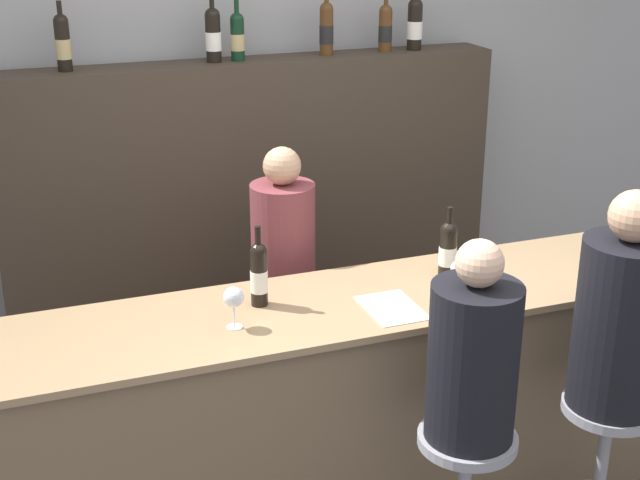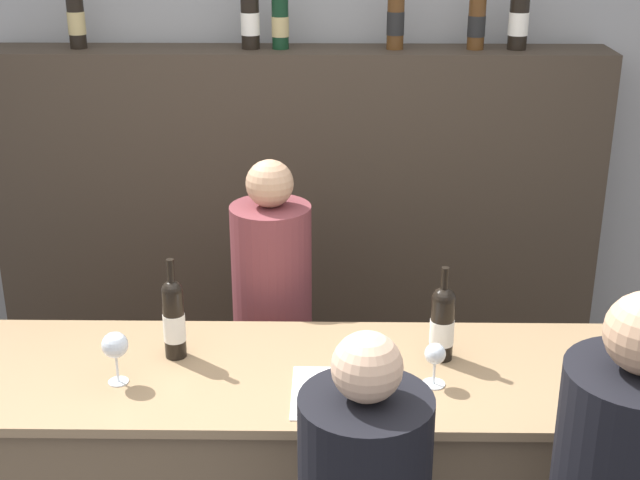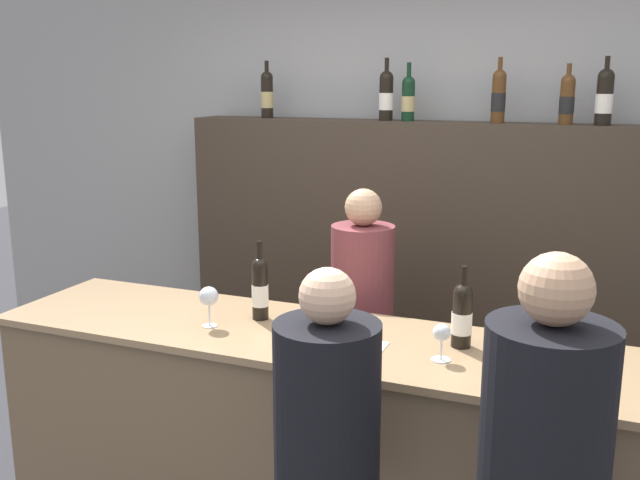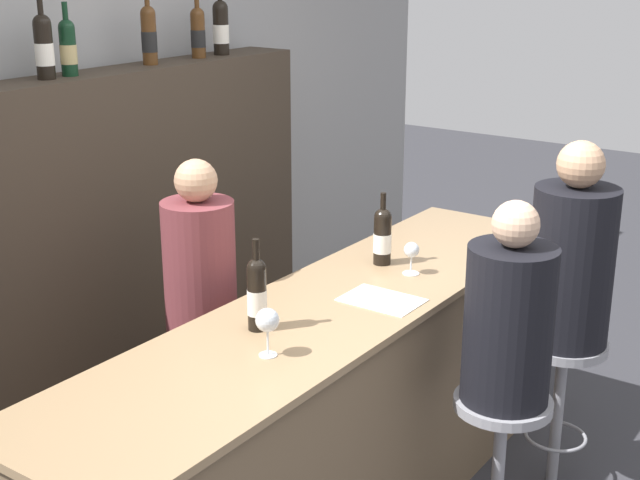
{
  "view_description": "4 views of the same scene",
  "coord_description": "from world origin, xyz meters",
  "px_view_note": "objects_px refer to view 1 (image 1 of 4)",
  "views": [
    {
      "loc": [
        -1.25,
        -2.75,
        2.55
      ],
      "look_at": [
        -0.09,
        0.39,
        1.26
      ],
      "focal_mm": 50.0,
      "sensor_mm": 36.0,
      "label": 1
    },
    {
      "loc": [
        0.15,
        -2.11,
        2.42
      ],
      "look_at": [
        0.12,
        0.31,
        1.45
      ],
      "focal_mm": 50.0,
      "sensor_mm": 36.0,
      "label": 2
    },
    {
      "loc": [
        0.97,
        -2.16,
        2.0
      ],
      "look_at": [
        -0.04,
        0.33,
        1.39
      ],
      "focal_mm": 40.0,
      "sensor_mm": 36.0,
      "label": 3
    },
    {
      "loc": [
        -2.6,
        -1.46,
        2.3
      ],
      "look_at": [
        0.02,
        0.38,
        1.25
      ],
      "focal_mm": 50.0,
      "sensor_mm": 36.0,
      "label": 4
    }
  ],
  "objects_px": {
    "wine_bottle_backbar_5": "(415,24)",
    "bar_stool_right": "(606,436)",
    "wine_bottle_backbar_1": "(213,34)",
    "wine_glass_1": "(458,270)",
    "bar_stool_left": "(465,469)",
    "wine_bottle_backbar_3": "(326,28)",
    "wine_bottle_backbar_2": "(237,36)",
    "wine_bottle_backbar_4": "(385,28)",
    "wine_bottle_counter_1": "(448,249)",
    "guest_seated_left": "(473,356)",
    "wine_bottle_counter_0": "(259,273)",
    "wine_bottle_backbar_0": "(63,42)",
    "bartender": "(284,311)",
    "guest_seated_right": "(622,317)",
    "wine_glass_0": "(234,298)"
  },
  "relations": [
    {
      "from": "wine_bottle_backbar_0",
      "to": "wine_bottle_backbar_4",
      "type": "distance_m",
      "value": 1.66
    },
    {
      "from": "wine_bottle_backbar_5",
      "to": "wine_glass_0",
      "type": "distance_m",
      "value": 2.14
    },
    {
      "from": "wine_glass_0",
      "to": "bartender",
      "type": "relative_size",
      "value": 0.11
    },
    {
      "from": "wine_bottle_counter_1",
      "to": "bar_stool_left",
      "type": "bearing_deg",
      "value": -110.78
    },
    {
      "from": "wine_bottle_backbar_0",
      "to": "bar_stool_left",
      "type": "relative_size",
      "value": 0.47
    },
    {
      "from": "wine_bottle_backbar_1",
      "to": "wine_glass_1",
      "type": "xyz_separation_m",
      "value": [
        0.65,
        -1.41,
        -0.81
      ]
    },
    {
      "from": "wine_bottle_backbar_1",
      "to": "bartender",
      "type": "distance_m",
      "value": 1.42
    },
    {
      "from": "bar_stool_left",
      "to": "bartender",
      "type": "height_order",
      "value": "bartender"
    },
    {
      "from": "wine_bottle_counter_1",
      "to": "guest_seated_left",
      "type": "relative_size",
      "value": 0.41
    },
    {
      "from": "wine_bottle_backbar_2",
      "to": "wine_bottle_backbar_4",
      "type": "distance_m",
      "value": 0.81
    },
    {
      "from": "wine_bottle_backbar_3",
      "to": "guest_seated_right",
      "type": "xyz_separation_m",
      "value": [
        0.46,
        -1.94,
        -0.85
      ]
    },
    {
      "from": "wine_bottle_backbar_5",
      "to": "bar_stool_right",
      "type": "bearing_deg",
      "value": -91.46
    },
    {
      "from": "wine_bottle_backbar_1",
      "to": "guest_seated_left",
      "type": "height_order",
      "value": "wine_bottle_backbar_1"
    },
    {
      "from": "wine_bottle_counter_0",
      "to": "wine_bottle_backbar_1",
      "type": "xyz_separation_m",
      "value": [
        0.16,
        1.24,
        0.77
      ]
    },
    {
      "from": "wine_bottle_backbar_4",
      "to": "guest_seated_left",
      "type": "xyz_separation_m",
      "value": [
        -0.51,
        -1.94,
        -0.88
      ]
    },
    {
      "from": "wine_glass_0",
      "to": "bartender",
      "type": "height_order",
      "value": "bartender"
    },
    {
      "from": "bartender",
      "to": "wine_bottle_backbar_5",
      "type": "bearing_deg",
      "value": 35.73
    },
    {
      "from": "wine_bottle_backbar_4",
      "to": "wine_bottle_backbar_2",
      "type": "bearing_deg",
      "value": 180.0
    },
    {
      "from": "wine_glass_1",
      "to": "bar_stool_right",
      "type": "xyz_separation_m",
      "value": [
        0.41,
        -0.54,
        -0.57
      ]
    },
    {
      "from": "wine_bottle_backbar_4",
      "to": "guest_seated_right",
      "type": "xyz_separation_m",
      "value": [
        0.12,
        -1.94,
        -0.84
      ]
    },
    {
      "from": "guest_seated_left",
      "to": "guest_seated_right",
      "type": "xyz_separation_m",
      "value": [
        0.63,
        0.0,
        0.05
      ]
    },
    {
      "from": "guest_seated_left",
      "to": "bar_stool_right",
      "type": "height_order",
      "value": "guest_seated_left"
    },
    {
      "from": "wine_bottle_backbar_1",
      "to": "bartender",
      "type": "height_order",
      "value": "wine_bottle_backbar_1"
    },
    {
      "from": "wine_bottle_backbar_2",
      "to": "wine_glass_0",
      "type": "height_order",
      "value": "wine_bottle_backbar_2"
    },
    {
      "from": "wine_bottle_backbar_4",
      "to": "bartender",
      "type": "bearing_deg",
      "value": -138.94
    },
    {
      "from": "wine_bottle_counter_1",
      "to": "guest_seated_left",
      "type": "height_order",
      "value": "guest_seated_left"
    },
    {
      "from": "wine_bottle_backbar_5",
      "to": "bar_stool_right",
      "type": "relative_size",
      "value": 0.48
    },
    {
      "from": "bar_stool_left",
      "to": "wine_bottle_backbar_5",
      "type": "bearing_deg",
      "value": 70.62
    },
    {
      "from": "wine_bottle_counter_0",
      "to": "wine_bottle_backbar_0",
      "type": "distance_m",
      "value": 1.57
    },
    {
      "from": "wine_bottle_backbar_5",
      "to": "bartender",
      "type": "bearing_deg",
      "value": -144.27
    },
    {
      "from": "wine_bottle_backbar_1",
      "to": "wine_bottle_backbar_2",
      "type": "xyz_separation_m",
      "value": [
        0.12,
        0.0,
        -0.01
      ]
    },
    {
      "from": "wine_bottle_backbar_2",
      "to": "guest_seated_left",
      "type": "distance_m",
      "value": 2.16
    },
    {
      "from": "wine_bottle_backbar_2",
      "to": "wine_bottle_backbar_5",
      "type": "distance_m",
      "value": 0.99
    },
    {
      "from": "wine_bottle_backbar_4",
      "to": "bar_stool_right",
      "type": "xyz_separation_m",
      "value": [
        0.12,
        -1.94,
        -1.36
      ]
    },
    {
      "from": "wine_bottle_backbar_2",
      "to": "wine_glass_1",
      "type": "height_order",
      "value": "wine_bottle_backbar_2"
    },
    {
      "from": "wine_glass_0",
      "to": "guest_seated_right",
      "type": "xyz_separation_m",
      "value": [
        1.37,
        -0.54,
        -0.06
      ]
    },
    {
      "from": "wine_glass_1",
      "to": "wine_bottle_backbar_0",
      "type": "bearing_deg",
      "value": 134.42
    },
    {
      "from": "wine_bottle_backbar_1",
      "to": "wine_bottle_backbar_3",
      "type": "bearing_deg",
      "value": 0.0
    },
    {
      "from": "guest_seated_right",
      "to": "bar_stool_left",
      "type": "bearing_deg",
      "value": 180.0
    },
    {
      "from": "wine_bottle_backbar_3",
      "to": "wine_glass_1",
      "type": "xyz_separation_m",
      "value": [
        0.05,
        -1.41,
        -0.81
      ]
    },
    {
      "from": "wine_bottle_backbar_5",
      "to": "bar_stool_left",
      "type": "xyz_separation_m",
      "value": [
        -0.68,
        -1.94,
        -1.38
      ]
    },
    {
      "from": "wine_bottle_counter_1",
      "to": "guest_seated_right",
      "type": "bearing_deg",
      "value": -62.45
    },
    {
      "from": "wine_bottle_counter_0",
      "to": "wine_bottle_backbar_0",
      "type": "bearing_deg",
      "value": 114.58
    },
    {
      "from": "wine_bottle_backbar_5",
      "to": "bar_stool_left",
      "type": "height_order",
      "value": "wine_bottle_backbar_5"
    },
    {
      "from": "wine_bottle_counter_1",
      "to": "bar_stool_left",
      "type": "relative_size",
      "value": 0.45
    },
    {
      "from": "bar_stool_left",
      "to": "wine_bottle_backbar_3",
      "type": "bearing_deg",
      "value": 84.82
    },
    {
      "from": "wine_glass_0",
      "to": "bar_stool_left",
      "type": "relative_size",
      "value": 0.24
    },
    {
      "from": "bar_stool_right",
      "to": "wine_bottle_backbar_0",
      "type": "bearing_deg",
      "value": 132.53
    },
    {
      "from": "wine_bottle_backbar_3",
      "to": "wine_bottle_backbar_2",
      "type": "bearing_deg",
      "value": 180.0
    },
    {
      "from": "wine_bottle_backbar_5",
      "to": "wine_bottle_backbar_2",
      "type": "bearing_deg",
      "value": 180.0
    }
  ]
}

